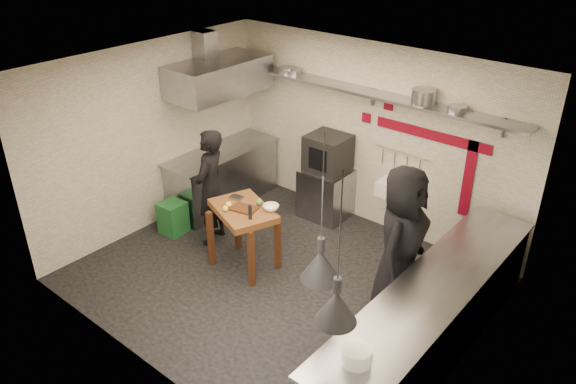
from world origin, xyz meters
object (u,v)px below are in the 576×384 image
Objects in this scene: chef_left at (211,188)px; chef_right at (401,243)px; oven_stand at (326,193)px; green_bin at (173,218)px; combi_oven at (328,153)px; prep_table at (244,237)px.

chef_right is (2.88, 0.34, 0.09)m from chef_left.
green_bin is at bearing -129.20° from oven_stand.
oven_stand is 2.41m from green_bin.
combi_oven is at bearing 47.79° from chef_right.
chef_right is (2.04, -1.32, 0.57)m from oven_stand.
chef_right is at bearing 75.23° from chef_left.
green_bin is 0.54× the size of prep_table.
oven_stand is at bearing 131.75° from chef_left.
oven_stand is 2.50m from chef_right.
combi_oven is 0.34× the size of chef_left.
oven_stand is 1.85m from prep_table.
prep_table is 0.53× the size of chef_left.
oven_stand is at bearing 47.77° from chef_right.
oven_stand is 0.46× the size of chef_left.
combi_oven is (0.01, -0.01, 0.69)m from oven_stand.
chef_right is at bearing -34.31° from oven_stand.
oven_stand is at bearing 110.58° from prep_table.
chef_right is at bearing 35.58° from prep_table.
chef_right reaches higher than green_bin.
chef_left reaches higher than oven_stand.
green_bin is 0.29× the size of chef_left.
green_bin is at bearing 90.02° from chef_right.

